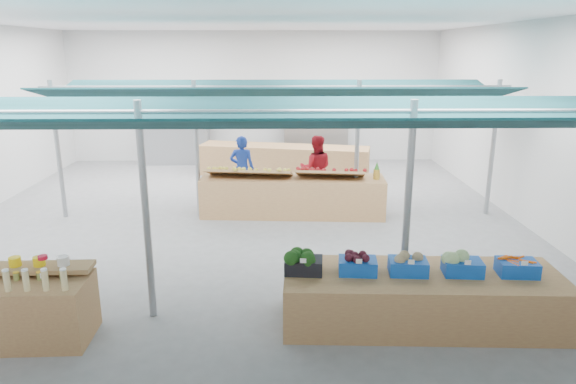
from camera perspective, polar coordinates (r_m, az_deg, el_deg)
name	(u,v)px	position (r m, az deg, el deg)	size (l,w,h in m)	color
floor	(243,222)	(11.16, -5.03, -3.39)	(13.00, 13.00, 0.00)	slate
hall	(244,93)	(12.03, -4.89, 10.89)	(13.00, 13.00, 13.00)	silver
pole_grid	(277,156)	(8.96, -1.22, 3.98)	(10.00, 4.60, 3.00)	gray
awnings	(277,100)	(8.82, -1.26, 10.15)	(9.50, 7.08, 0.30)	#0A2B2C
back_shelving_left	(177,133)	(17.05, -12.27, 6.38)	(2.00, 0.50, 2.00)	#B23F33
back_shelving_right	(316,133)	(16.78, 3.09, 6.57)	(2.00, 0.50, 2.00)	#B23F33
bottle_shelf	(17,307)	(7.53, -27.85, -11.25)	(1.85, 1.15, 1.09)	#936140
veg_counter	(421,298)	(7.32, 14.56, -11.33)	(3.70, 1.23, 0.72)	#936140
fruit_counter	(293,196)	(11.52, 0.52, -0.45)	(4.06, 0.97, 0.87)	#936140
far_counter	(284,161)	(15.15, -0.46, 3.49)	(4.96, 0.99, 0.89)	#936140
crate_stack	(526,311)	(7.62, 24.97, -11.89)	(0.47, 0.33, 0.57)	#104BB5
vendor_left	(242,169)	(12.51, -5.13, 2.57)	(0.59, 0.39, 1.63)	navy
vendor_right	(316,169)	(12.52, 3.13, 2.61)	(0.79, 0.62, 1.63)	maroon
crate_broccoli	(304,261)	(6.91, 1.76, -7.71)	(0.53, 0.43, 0.35)	black
crate_beets	(358,264)	(6.97, 7.75, -7.89)	(0.53, 0.43, 0.29)	#104BB5
crate_celeriac	(408,263)	(7.07, 13.20, -7.73)	(0.53, 0.43, 0.31)	#104BB5
crate_cabbage	(463,263)	(7.24, 18.85, -7.48)	(0.53, 0.43, 0.35)	#104BB5
crate_carrots	(517,267)	(7.50, 24.12, -7.60)	(0.53, 0.43, 0.29)	#104BB5
sparrow	(291,259)	(6.76, 0.37, -7.43)	(0.12, 0.09, 0.11)	brown
pole_ribbon	(43,259)	(7.16, -25.60, -6.74)	(0.12, 0.12, 0.28)	#B30B25
apple_heap_yellow	(249,171)	(11.34, -4.38, 2.39)	(1.97, 0.94, 0.27)	#997247
apple_heap_red	(330,171)	(11.27, 4.70, 2.30)	(1.58, 0.88, 0.27)	#997247
pineapple	(377,171)	(11.36, 9.83, 2.30)	(0.14, 0.14, 0.39)	#8C6019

